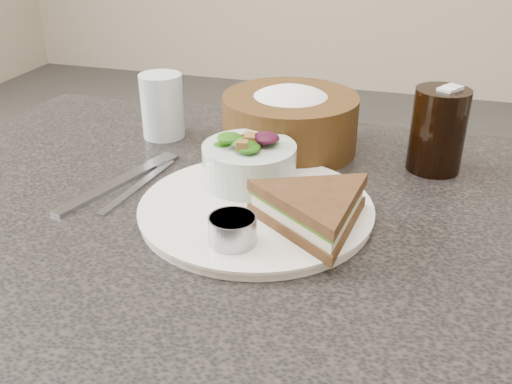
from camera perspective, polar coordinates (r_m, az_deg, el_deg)
The scene contains 10 objects.
dinner_plate at distance 0.71m, azimuth 0.00°, elevation -1.72°, with size 0.29×0.29×0.01m, color silver.
sandwich at distance 0.65m, azimuth 5.92°, elevation -1.81°, with size 0.17×0.17×0.05m, color #4B311A, non-canonical shape.
salad_bowl at distance 0.74m, azimuth -0.69°, elevation 3.52°, with size 0.12×0.12×0.07m, color #B2C5BC, non-canonical shape.
dressing_ramekin at distance 0.62m, azimuth -2.37°, elevation -3.84°, with size 0.05×0.05×0.03m, color #93979F.
orange_wedge at distance 0.75m, azimuth 2.20°, elevation 1.68°, with size 0.06×0.06×0.03m, color #FF520D.
fork at distance 0.80m, azimuth -14.10°, elevation 0.69°, with size 0.02×0.20×0.01m, color #9DA1A9.
knife at distance 0.79m, azimuth -11.63°, elevation 0.61°, with size 0.01×0.17×0.00m, color #A6ABB4.
bread_basket at distance 0.87m, azimuth 3.43°, elevation 7.86°, with size 0.21×0.21×0.12m, color #4C3317, non-canonical shape.
cola_glass at distance 0.84m, azimuth 17.79°, elevation 6.27°, with size 0.08×0.08×0.13m, color black, non-canonical shape.
water_glass at distance 0.94m, azimuth -9.37°, elevation 8.49°, with size 0.07×0.07×0.10m, color silver.
Camera 1 is at (0.19, -0.60, 1.10)m, focal length 40.00 mm.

